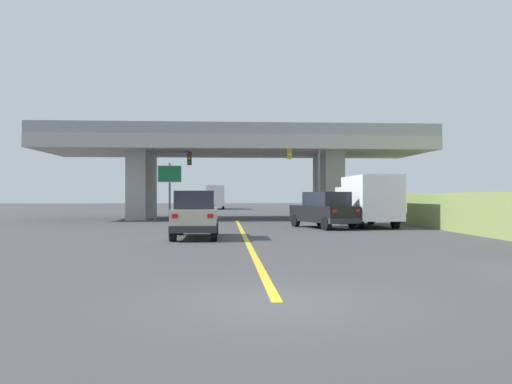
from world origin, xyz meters
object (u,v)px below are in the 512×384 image
Objects in this scene: traffic_signal_nearside at (309,168)px; semi_truck_distant at (216,197)px; suv_crossing at (324,210)px; traffic_signal_farside at (168,171)px; box_truck at (367,200)px; suv_lead at (196,214)px; highway_sign at (170,179)px.

traffic_signal_nearside is 33.14m from semi_truck_distant.
suv_crossing is 0.89× the size of traffic_signal_farside.
traffic_signal_nearside is (-2.35, 6.69, 2.22)m from box_truck.
suv_lead is 15.73m from traffic_signal_farside.
traffic_signal_farside is at bearing 174.38° from traffic_signal_nearside.
suv_lead is at bearing -79.92° from highway_sign.
suv_lead is at bearing -116.97° from traffic_signal_nearside.
suv_lead and suv_crossing have the same top height.
semi_truck_distant is (-7.16, 32.29, -2.14)m from traffic_signal_nearside.
traffic_signal_nearside is 10.17m from traffic_signal_farside.
box_truck is 1.68× the size of highway_sign.
box_truck is at bearing -32.13° from highway_sign.
suv_crossing is 8.58m from traffic_signal_nearside.
box_truck is (9.61, 7.57, 0.55)m from suv_lead.
traffic_signal_farside is at bearing 100.61° from suv_lead.
traffic_signal_farside is 31.49m from semi_truck_distant.
box_truck is at bearing -70.65° from traffic_signal_nearside.
traffic_signal_farside is 0.74× the size of semi_truck_distant.
traffic_signal_nearside is 1.08× the size of traffic_signal_farside.
traffic_signal_farside reaches higher than suv_crossing.
traffic_signal_farside is at bearing 116.81° from suv_crossing.
traffic_signal_nearside is at bearing 66.79° from suv_crossing.
traffic_signal_farside is (-2.86, 15.26, 2.54)m from suv_lead.
traffic_signal_farside is at bearing -95.38° from semi_truck_distant.
highway_sign is at bearing 116.23° from suv_crossing.
traffic_signal_nearside is at bearing -6.00° from highway_sign.
suv_lead is at bearing -90.11° from semi_truck_distant.
box_truck is 0.92× the size of semi_truck_distant.
traffic_signal_nearside reaches higher than suv_lead.
suv_lead is 0.81× the size of traffic_signal_farside.
semi_truck_distant is (2.81, 31.24, -1.41)m from highway_sign.
suv_crossing is 0.71× the size of box_truck.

